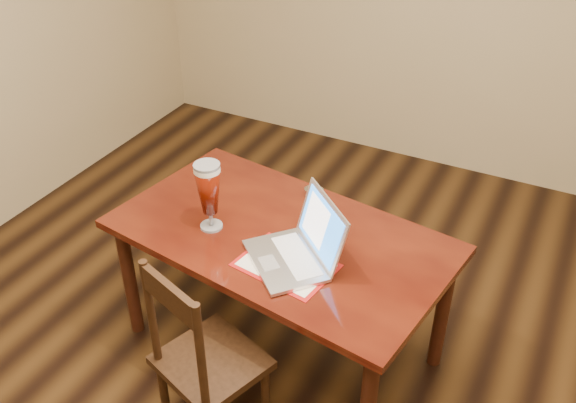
% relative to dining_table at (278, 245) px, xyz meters
% --- Properties ---
extents(room_shell, '(4.51, 5.01, 2.71)m').
position_rel_dining_table_xyz_m(room_shell, '(0.26, -0.42, 1.15)').
color(room_shell, tan).
rests_on(room_shell, ground).
extents(dining_table, '(1.55, 1.03, 1.00)m').
position_rel_dining_table_xyz_m(dining_table, '(0.00, 0.00, 0.00)').
color(dining_table, '#51180A').
rests_on(dining_table, ground).
extents(dining_chair, '(0.48, 0.47, 0.89)m').
position_rel_dining_table_xyz_m(dining_chair, '(-0.03, -0.56, -0.20)').
color(dining_chair, '#311B0D').
rests_on(dining_chair, ground).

